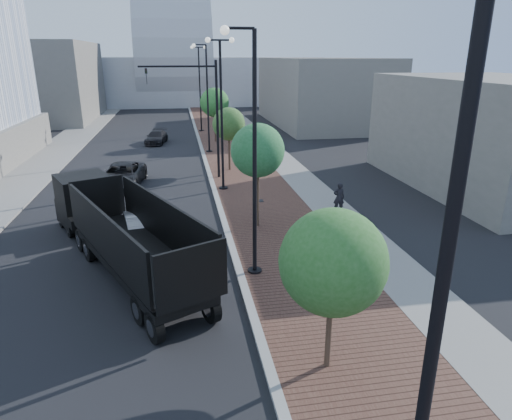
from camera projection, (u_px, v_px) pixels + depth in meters
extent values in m
cube|color=#4C2D23|center=(233.00, 140.00, 46.35)|extent=(7.00, 140.00, 0.12)
cube|color=slate|center=(259.00, 139.00, 46.79)|extent=(2.40, 140.00, 0.13)
cube|color=gray|center=(199.00, 141.00, 45.78)|extent=(0.30, 140.00, 0.14)
cube|color=slate|center=(65.00, 145.00, 43.67)|extent=(4.00, 140.00, 0.12)
cube|color=black|center=(85.00, 199.00, 22.11)|extent=(3.09, 3.14, 2.39)
cube|color=black|center=(79.00, 206.00, 23.53)|extent=(2.20, 1.35, 1.20)
cube|color=black|center=(95.00, 219.00, 21.14)|extent=(2.40, 1.64, 0.46)
cube|color=black|center=(138.00, 261.00, 16.87)|extent=(5.57, 8.60, 0.32)
cube|color=black|center=(137.00, 252.00, 16.75)|extent=(5.65, 8.64, 0.11)
cube|color=black|center=(104.00, 236.00, 15.83)|extent=(3.67, 7.72, 1.84)
cube|color=black|center=(164.00, 222.00, 17.07)|extent=(3.67, 7.72, 1.84)
cube|color=black|center=(192.00, 276.00, 12.93)|extent=(2.13, 1.07, 1.84)
cube|color=black|center=(98.00, 198.00, 19.98)|extent=(2.13, 1.07, 1.84)
cylinder|color=black|center=(70.00, 227.00, 21.47)|extent=(0.68, 1.03, 1.01)
cylinder|color=silver|center=(70.00, 227.00, 21.47)|extent=(0.52, 0.63, 0.55)
cylinder|color=black|center=(110.00, 219.00, 22.51)|extent=(0.68, 1.03, 1.01)
cylinder|color=silver|center=(110.00, 219.00, 22.51)|extent=(0.52, 0.63, 0.55)
cylinder|color=black|center=(62.00, 218.00, 22.71)|extent=(0.68, 1.03, 1.01)
cylinder|color=silver|center=(62.00, 218.00, 22.71)|extent=(0.52, 0.63, 0.55)
cylinder|color=black|center=(101.00, 210.00, 23.75)|extent=(0.68, 1.03, 1.01)
cylinder|color=silver|center=(101.00, 210.00, 23.75)|extent=(0.52, 0.63, 0.55)
cylinder|color=black|center=(155.00, 327.00, 13.55)|extent=(0.68, 1.03, 1.01)
cylinder|color=silver|center=(155.00, 327.00, 13.55)|extent=(0.52, 0.63, 0.55)
cylinder|color=black|center=(211.00, 308.00, 14.59)|extent=(0.68, 1.03, 1.01)
cylinder|color=silver|center=(211.00, 308.00, 14.59)|extent=(0.52, 0.63, 0.55)
cylinder|color=black|center=(140.00, 310.00, 14.48)|extent=(0.68, 1.03, 1.01)
cylinder|color=silver|center=(140.00, 310.00, 14.48)|extent=(0.52, 0.63, 0.55)
cylinder|color=black|center=(194.00, 292.00, 15.53)|extent=(0.68, 1.03, 1.01)
cylinder|color=silver|center=(194.00, 292.00, 15.53)|extent=(0.52, 0.63, 0.55)
cylinder|color=black|center=(89.00, 249.00, 18.98)|extent=(0.68, 1.03, 1.01)
cylinder|color=silver|center=(89.00, 249.00, 18.98)|extent=(0.52, 0.63, 0.55)
cylinder|color=black|center=(133.00, 239.00, 20.03)|extent=(0.68, 1.03, 1.01)
cylinder|color=silver|center=(133.00, 239.00, 20.03)|extent=(0.52, 0.63, 0.55)
cylinder|color=black|center=(82.00, 240.00, 19.92)|extent=(0.68, 1.03, 1.01)
cylinder|color=silver|center=(82.00, 240.00, 19.92)|extent=(0.52, 0.63, 0.55)
cylinder|color=black|center=(124.00, 231.00, 20.96)|extent=(0.68, 1.03, 1.01)
cylinder|color=silver|center=(124.00, 231.00, 20.96)|extent=(0.52, 0.63, 0.55)
imported|color=silver|center=(148.00, 234.00, 19.75)|extent=(2.66, 5.24, 1.65)
imported|color=black|center=(122.00, 175.00, 29.79)|extent=(3.11, 5.63, 1.49)
imported|color=black|center=(156.00, 137.00, 44.50)|extent=(2.41, 4.45, 1.22)
imported|color=black|center=(339.00, 198.00, 24.75)|extent=(0.67, 0.48, 1.70)
cylinder|color=black|center=(427.00, 383.00, 5.27)|extent=(0.16, 0.16, 9.00)
cylinder|color=black|center=(255.00, 272.00, 17.92)|extent=(0.56, 0.56, 0.20)
cylinder|color=black|center=(255.00, 160.00, 16.45)|extent=(0.16, 0.16, 9.00)
cylinder|color=black|center=(240.00, 28.00, 14.91)|extent=(1.00, 0.10, 0.10)
sphere|color=silver|center=(225.00, 30.00, 14.85)|extent=(0.32, 0.32, 0.32)
cylinder|color=black|center=(223.00, 189.00, 29.10)|extent=(0.56, 0.56, 0.20)
cylinder|color=black|center=(222.00, 118.00, 27.63)|extent=(0.16, 0.16, 9.00)
cylinder|color=black|center=(220.00, 40.00, 26.17)|extent=(1.40, 0.10, 0.10)
sphere|color=silver|center=(208.00, 40.00, 26.05)|extent=(0.32, 0.32, 0.32)
sphere|color=silver|center=(232.00, 40.00, 26.28)|extent=(0.32, 0.32, 0.32)
cylinder|color=black|center=(209.00, 152.00, 40.28)|extent=(0.56, 0.56, 0.20)
cylinder|color=black|center=(208.00, 100.00, 38.81)|extent=(0.16, 0.16, 9.00)
cylinder|color=black|center=(200.00, 45.00, 37.26)|extent=(1.00, 0.10, 0.10)
sphere|color=silver|center=(194.00, 46.00, 37.21)|extent=(0.32, 0.32, 0.32)
cylinder|color=black|center=(202.00, 131.00, 51.46)|extent=(0.56, 0.56, 0.20)
cylinder|color=black|center=(200.00, 90.00, 49.99)|extent=(0.16, 0.16, 9.00)
cylinder|color=black|center=(198.00, 47.00, 48.52)|extent=(1.40, 0.10, 0.10)
sphere|color=silver|center=(192.00, 47.00, 48.41)|extent=(0.32, 0.32, 0.32)
sphere|color=silver|center=(205.00, 47.00, 48.64)|extent=(0.32, 0.32, 0.32)
cylinder|color=black|center=(217.00, 122.00, 30.63)|extent=(0.18, 0.18, 8.00)
cylinder|color=black|center=(177.00, 66.00, 29.05)|extent=(5.00, 0.12, 0.12)
imported|color=black|center=(146.00, 76.00, 28.92)|extent=(0.16, 0.20, 1.00)
cylinder|color=#382619|center=(329.00, 321.00, 12.03)|extent=(0.16, 0.16, 3.05)
sphere|color=#255A1E|center=(333.00, 262.00, 11.46)|extent=(2.80, 2.80, 2.80)
sphere|color=#255A1E|center=(343.00, 263.00, 11.88)|extent=(1.96, 1.96, 1.96)
sphere|color=#255A1E|center=(326.00, 257.00, 11.04)|extent=(1.68, 1.68, 1.68)
cylinder|color=#382619|center=(258.00, 193.00, 22.17)|extent=(0.16, 0.16, 3.70)
sphere|color=#21602D|center=(258.00, 150.00, 21.48)|extent=(2.60, 2.60, 2.60)
sphere|color=#21602D|center=(265.00, 154.00, 21.91)|extent=(1.82, 1.82, 1.82)
sphere|color=#21602D|center=(252.00, 144.00, 21.04)|extent=(1.56, 1.56, 1.56)
cylinder|color=#382619|center=(229.00, 150.00, 33.42)|extent=(0.16, 0.16, 3.29)
sphere|color=#2C581E|center=(229.00, 124.00, 32.80)|extent=(2.40, 2.40, 2.40)
sphere|color=#2C581E|center=(234.00, 127.00, 33.23)|extent=(1.68, 1.68, 1.68)
sphere|color=#2C581E|center=(225.00, 120.00, 32.37)|extent=(1.44, 1.44, 1.44)
cylinder|color=#382619|center=(215.00, 124.00, 44.53)|extent=(0.16, 0.16, 3.67)
sphere|color=#226522|center=(215.00, 102.00, 43.85)|extent=(2.82, 2.82, 2.82)
sphere|color=#226522|center=(218.00, 105.00, 44.28)|extent=(1.97, 1.97, 1.97)
sphere|color=#226522|center=(212.00, 99.00, 43.40)|extent=(1.69, 1.69, 1.69)
cube|color=#A5A8AF|center=(175.00, 79.00, 86.10)|extent=(50.00, 28.00, 8.00)
cube|color=#65625B|center=(38.00, 82.00, 59.55)|extent=(14.00, 20.00, 10.00)
cube|color=slate|center=(322.00, 91.00, 56.42)|extent=(12.00, 22.00, 8.00)
cube|color=#636059|center=(494.00, 134.00, 28.96)|extent=(10.00, 16.00, 7.00)
cube|color=black|center=(313.00, 292.00, 16.34)|extent=(0.50, 0.50, 0.02)
cube|color=black|center=(259.00, 201.00, 26.59)|extent=(0.50, 0.50, 0.02)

